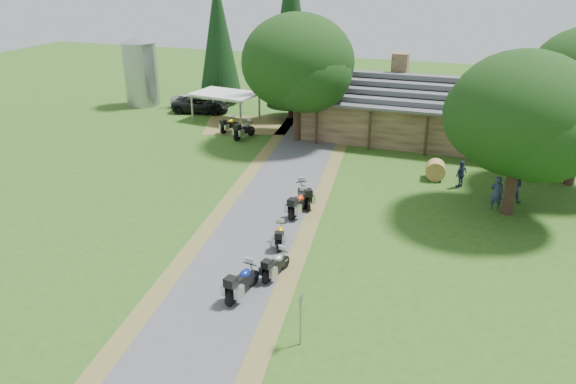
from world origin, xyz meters
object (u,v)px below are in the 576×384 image
(lodge, at_px, (435,107))
(silo, at_px, (141,72))
(motorcycle_row_e, at_px, (304,193))
(motorcycle_row_b, at_px, (276,263))
(car_dark_suv, at_px, (201,101))
(carport, at_px, (226,106))
(car_white_sedan, at_px, (192,99))
(motorcycle_carport_b, at_px, (244,129))
(motorcycle_row_a, at_px, (242,280))
(motorcycle_row_d, at_px, (299,203))
(motorcycle_carport_a, at_px, (229,124))
(hay_bale, at_px, (435,170))
(motorcycle_row_c, at_px, (280,234))

(lodge, bearing_deg, silo, 176.06)
(silo, height_order, motorcycle_row_e, silo)
(motorcycle_row_b, relative_size, motorcycle_row_e, 0.87)
(car_dark_suv, height_order, motorcycle_row_e, car_dark_suv)
(lodge, height_order, motorcycle_row_e, lodge)
(carport, distance_m, car_white_sedan, 5.22)
(car_white_sedan, bearing_deg, motorcycle_carport_b, -117.26)
(motorcycle_row_a, xyz_separation_m, motorcycle_row_e, (-0.52, 9.65, -0.00))
(motorcycle_row_e, bearing_deg, car_white_sedan, 11.25)
(motorcycle_row_a, relative_size, motorcycle_row_e, 1.01)
(motorcycle_row_d, distance_m, motorcycle_carport_a, 16.78)
(lodge, relative_size, carport, 3.96)
(motorcycle_carport_a, height_order, hay_bale, motorcycle_carport_a)
(motorcycle_row_c, bearing_deg, motorcycle_row_e, -9.49)
(motorcycle_row_b, xyz_separation_m, motorcycle_row_d, (-1.13, 6.40, 0.08))
(lodge, height_order, motorcycle_row_c, lodge)
(lodge, bearing_deg, car_white_sedan, 175.00)
(motorcycle_carport_a, bearing_deg, motorcycle_row_e, -123.77)
(carport, xyz_separation_m, hay_bale, (18.57, -8.45, -0.56))
(silo, height_order, carport, silo)
(motorcycle_row_d, bearing_deg, motorcycle_row_b, -164.13)
(motorcycle_row_d, height_order, motorcycle_row_e, motorcycle_row_e)
(lodge, xyz_separation_m, motorcycle_row_d, (-5.19, -16.90, -1.75))
(lodge, relative_size, motorcycle_carport_b, 10.00)
(hay_bale, bearing_deg, car_white_sedan, 155.02)
(motorcycle_carport_a, bearing_deg, hay_bale, -91.78)
(motorcycle_row_d, distance_m, motorcycle_row_e, 1.36)
(silo, height_order, motorcycle_row_d, silo)
(silo, height_order, motorcycle_row_c, silo)
(motorcycle_row_b, bearing_deg, motorcycle_carport_a, 42.04)
(motorcycle_row_b, relative_size, motorcycle_carport_a, 0.97)
(carport, height_order, hay_bale, carport)
(motorcycle_row_e, bearing_deg, hay_bale, -76.84)
(motorcycle_row_a, distance_m, motorcycle_row_e, 9.66)
(motorcycle_row_d, xyz_separation_m, motorcycle_row_e, (-0.14, 1.35, 0.02))
(motorcycle_row_a, xyz_separation_m, hay_bale, (6.00, 16.30, -0.11))
(carport, height_order, motorcycle_carport_a, carport)
(motorcycle_row_a, height_order, motorcycle_row_c, motorcycle_row_a)
(car_dark_suv, distance_m, hay_bale, 24.02)
(car_dark_suv, bearing_deg, motorcycle_carport_a, -144.63)
(motorcycle_row_d, xyz_separation_m, motorcycle_carport_a, (-10.35, 13.21, -0.06))
(car_white_sedan, bearing_deg, lodge, -82.88)
(motorcycle_carport_b, bearing_deg, motorcycle_carport_a, 71.82)
(carport, bearing_deg, motorcycle_row_c, -50.47)
(car_dark_suv, xyz_separation_m, motorcycle_carport_a, (5.10, -4.80, -0.43))
(motorcycle_row_c, bearing_deg, car_white_sedan, 22.89)
(silo, height_order, motorcycle_carport_b, silo)
(motorcycle_carport_b, bearing_deg, motorcycle_row_d, -129.14)
(silo, xyz_separation_m, motorcycle_row_a, (22.37, -27.07, -2.43))
(lodge, relative_size, motorcycle_row_b, 11.80)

